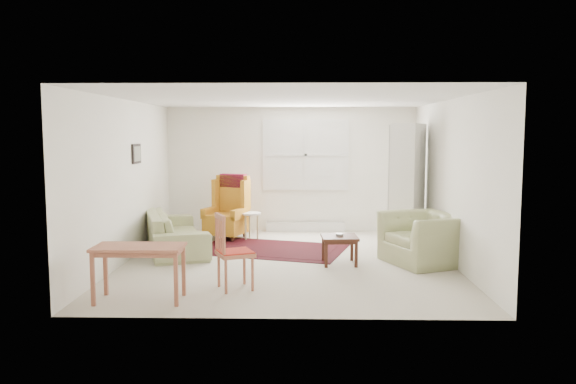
{
  "coord_description": "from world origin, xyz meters",
  "views": [
    {
      "loc": [
        0.21,
        -8.59,
        1.99
      ],
      "look_at": [
        0.0,
        0.3,
        1.05
      ],
      "focal_mm": 35.0,
      "sensor_mm": 36.0,
      "label": 1
    }
  ],
  "objects_px": {
    "stool": "(251,226)",
    "cabinet": "(408,185)",
    "armchair": "(425,234)",
    "desk_chair": "(235,251)",
    "coffee_table": "(339,250)",
    "sofa": "(175,224)",
    "wingback_chair": "(226,207)",
    "desk": "(140,273)"
  },
  "relations": [
    {
      "from": "armchair",
      "to": "cabinet",
      "type": "height_order",
      "value": "cabinet"
    },
    {
      "from": "sofa",
      "to": "cabinet",
      "type": "xyz_separation_m",
      "value": [
        4.03,
        0.6,
        0.62
      ]
    },
    {
      "from": "wingback_chair",
      "to": "cabinet",
      "type": "height_order",
      "value": "cabinet"
    },
    {
      "from": "cabinet",
      "to": "desk_chair",
      "type": "bearing_deg",
      "value": -107.92
    },
    {
      "from": "wingback_chair",
      "to": "desk_chair",
      "type": "height_order",
      "value": "wingback_chair"
    },
    {
      "from": "wingback_chair",
      "to": "desk",
      "type": "height_order",
      "value": "wingback_chair"
    },
    {
      "from": "desk_chair",
      "to": "coffee_table",
      "type": "bearing_deg",
      "value": -68.43
    },
    {
      "from": "sofa",
      "to": "desk_chair",
      "type": "relative_size",
      "value": 2.3
    },
    {
      "from": "desk",
      "to": "wingback_chair",
      "type": "bearing_deg",
      "value": 82.88
    },
    {
      "from": "wingback_chair",
      "to": "desk",
      "type": "relative_size",
      "value": 1.15
    },
    {
      "from": "cabinet",
      "to": "desk",
      "type": "relative_size",
      "value": 2.05
    },
    {
      "from": "coffee_table",
      "to": "stool",
      "type": "xyz_separation_m",
      "value": [
        -1.53,
        2.01,
        0.03
      ]
    },
    {
      "from": "stool",
      "to": "cabinet",
      "type": "distance_m",
      "value": 2.99
    },
    {
      "from": "sofa",
      "to": "wingback_chair",
      "type": "height_order",
      "value": "wingback_chair"
    },
    {
      "from": "stool",
      "to": "desk",
      "type": "distance_m",
      "value": 4.06
    },
    {
      "from": "sofa",
      "to": "armchair",
      "type": "xyz_separation_m",
      "value": [
        4.03,
        -0.86,
        0.01
      ]
    },
    {
      "from": "desk",
      "to": "sofa",
      "type": "bearing_deg",
      "value": 94.47
    },
    {
      "from": "wingback_chair",
      "to": "stool",
      "type": "height_order",
      "value": "wingback_chair"
    },
    {
      "from": "stool",
      "to": "desk_chair",
      "type": "relative_size",
      "value": 0.52
    },
    {
      "from": "armchair",
      "to": "wingback_chair",
      "type": "distance_m",
      "value": 3.84
    },
    {
      "from": "stool",
      "to": "sofa",
      "type": "bearing_deg",
      "value": -138.49
    },
    {
      "from": "armchair",
      "to": "sofa",
      "type": "bearing_deg",
      "value": -124.86
    },
    {
      "from": "wingback_chair",
      "to": "coffee_table",
      "type": "xyz_separation_m",
      "value": [
        2.0,
        -2.04,
        -0.39
      ]
    },
    {
      "from": "stool",
      "to": "cabinet",
      "type": "relative_size",
      "value": 0.24
    },
    {
      "from": "armchair",
      "to": "stool",
      "type": "xyz_separation_m",
      "value": [
        -2.83,
        1.92,
        -0.21
      ]
    },
    {
      "from": "cabinet",
      "to": "armchair",
      "type": "bearing_deg",
      "value": -65.21
    },
    {
      "from": "sofa",
      "to": "stool",
      "type": "relative_size",
      "value": 4.43
    },
    {
      "from": "stool",
      "to": "cabinet",
      "type": "height_order",
      "value": "cabinet"
    },
    {
      "from": "wingback_chair",
      "to": "desk_chair",
      "type": "distance_m",
      "value": 3.49
    },
    {
      "from": "armchair",
      "to": "desk",
      "type": "height_order",
      "value": "armchair"
    },
    {
      "from": "coffee_table",
      "to": "desk",
      "type": "height_order",
      "value": "desk"
    },
    {
      "from": "sofa",
      "to": "wingback_chair",
      "type": "distance_m",
      "value": 1.32
    },
    {
      "from": "stool",
      "to": "wingback_chair",
      "type": "bearing_deg",
      "value": 176.34
    },
    {
      "from": "armchair",
      "to": "stool",
      "type": "relative_size",
      "value": 2.33
    },
    {
      "from": "wingback_chair",
      "to": "stool",
      "type": "relative_size",
      "value": 2.39
    },
    {
      "from": "coffee_table",
      "to": "stool",
      "type": "height_order",
      "value": "stool"
    },
    {
      "from": "desk_chair",
      "to": "desk",
      "type": "bearing_deg",
      "value": 93.0
    },
    {
      "from": "armchair",
      "to": "desk",
      "type": "relative_size",
      "value": 1.12
    },
    {
      "from": "coffee_table",
      "to": "cabinet",
      "type": "xyz_separation_m",
      "value": [
        1.31,
        1.55,
        0.86
      ]
    },
    {
      "from": "armchair",
      "to": "desk_chair",
      "type": "xyz_separation_m",
      "value": [
        -2.73,
        -1.49,
        0.03
      ]
    },
    {
      "from": "armchair",
      "to": "cabinet",
      "type": "xyz_separation_m",
      "value": [
        0.0,
        1.46,
        0.62
      ]
    },
    {
      "from": "cabinet",
      "to": "coffee_table",
      "type": "bearing_deg",
      "value": -105.35
    }
  ]
}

